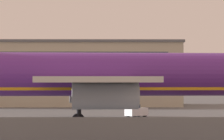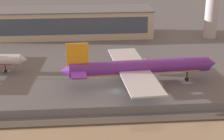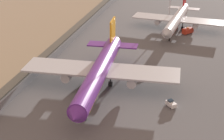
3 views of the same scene
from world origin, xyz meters
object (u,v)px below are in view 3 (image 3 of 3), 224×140
Objects in this scene: baggage_tug at (171,104)px; ops_van at (188,31)px; passenger_jet_silver at (177,19)px; cargo_jet_purple at (100,71)px.

ops_van is (-61.17, -0.05, 0.47)m from baggage_tug.
passenger_jet_silver is at bearing -125.89° from ops_van.
ops_van is at bearing 54.11° from passenger_jet_silver.
passenger_jet_silver is at bearing 165.06° from cargo_jet_purple.
ops_van is at bearing 159.82° from cargo_jet_purple.
ops_van reaches higher than baggage_tug.
passenger_jet_silver reaches higher than baggage_tug.
cargo_jet_purple is 9.55× the size of ops_van.
baggage_tug is (4.94, 20.72, -4.92)m from cargo_jet_purple.
passenger_jet_silver is (-59.67, 15.92, -1.00)m from cargo_jet_purple.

